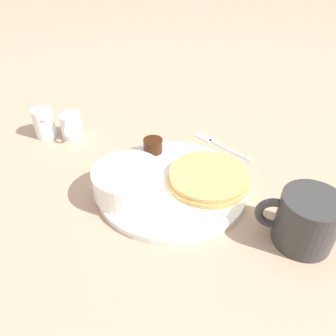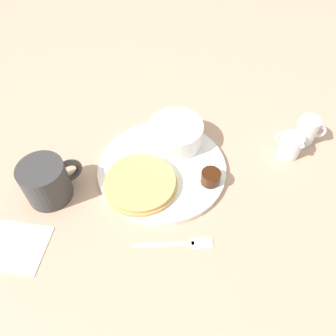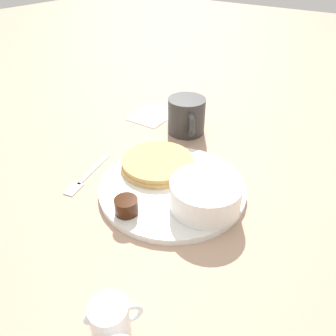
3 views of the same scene
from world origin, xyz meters
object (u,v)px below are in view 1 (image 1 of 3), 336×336
coffee_mug (305,220)px  creamer_pitcher_far (44,122)px  plate (172,185)px  bowl (128,181)px  creamer_pitcher_near (71,126)px  fork (217,143)px

coffee_mug → creamer_pitcher_far: size_ratio=1.48×
plate → bowl: (0.01, 0.08, 0.03)m
creamer_pitcher_far → plate: bearing=-153.6°
bowl → coffee_mug: (-0.21, -0.18, 0.00)m
coffee_mug → creamer_pitcher_near: (0.46, 0.20, -0.01)m
fork → creamer_pitcher_near: bearing=53.8°
bowl → coffee_mug: size_ratio=1.17×
creamer_pitcher_near → creamer_pitcher_far: (0.04, 0.05, 0.00)m
plate → creamer_pitcher_near: size_ratio=4.57×
bowl → creamer_pitcher_near: bearing=5.1°
coffee_mug → creamer_pitcher_far: coffee_mug is taller
plate → creamer_pitcher_near: bearing=20.7°
coffee_mug → creamer_pitcher_near: coffee_mug is taller
creamer_pitcher_far → coffee_mug: bearing=-153.3°
coffee_mug → creamer_pitcher_far: (0.50, 0.25, -0.01)m
plate → bowl: bowl is taller
creamer_pitcher_near → fork: creamer_pitcher_near is taller
fork → plate: bearing=114.7°
plate → creamer_pitcher_far: 0.33m
bowl → creamer_pitcher_near: size_ratio=2.02×
bowl → creamer_pitcher_far: creamer_pitcher_far is taller
creamer_pitcher_near → bowl: bearing=-174.9°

